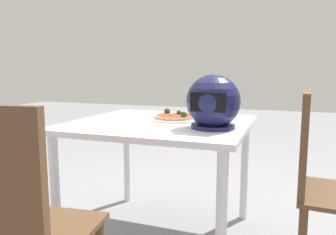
{
  "coord_description": "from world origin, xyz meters",
  "views": [
    {
      "loc": [
        -0.67,
        1.72,
        0.98
      ],
      "look_at": [
        -0.03,
        -0.04,
        0.72
      ],
      "focal_mm": 34.37,
      "sensor_mm": 36.0,
      "label": 1
    }
  ],
  "objects_px": {
    "motorcycle_helmet": "(213,103)",
    "chair_far": "(12,228)",
    "chair_side": "(325,179)",
    "dining_table": "(161,136)",
    "pizza": "(175,116)"
  },
  "relations": [
    {
      "from": "motorcycle_helmet",
      "to": "dining_table",
      "type": "bearing_deg",
      "value": -19.52
    },
    {
      "from": "pizza",
      "to": "motorcycle_helmet",
      "type": "height_order",
      "value": "motorcycle_helmet"
    },
    {
      "from": "dining_table",
      "to": "chair_side",
      "type": "distance_m",
      "value": 0.88
    },
    {
      "from": "motorcycle_helmet",
      "to": "chair_far",
      "type": "relative_size",
      "value": 0.3
    },
    {
      "from": "dining_table",
      "to": "chair_side",
      "type": "relative_size",
      "value": 1.11
    },
    {
      "from": "dining_table",
      "to": "pizza",
      "type": "relative_size",
      "value": 4.19
    },
    {
      "from": "motorcycle_helmet",
      "to": "chair_far",
      "type": "distance_m",
      "value": 1.04
    },
    {
      "from": "dining_table",
      "to": "motorcycle_helmet",
      "type": "relative_size",
      "value": 3.64
    },
    {
      "from": "chair_far",
      "to": "chair_side",
      "type": "bearing_deg",
      "value": -138.88
    },
    {
      "from": "pizza",
      "to": "motorcycle_helmet",
      "type": "distance_m",
      "value": 0.35
    },
    {
      "from": "dining_table",
      "to": "chair_side",
      "type": "xyz_separation_m",
      "value": [
        -0.86,
        0.17,
        -0.11
      ]
    },
    {
      "from": "motorcycle_helmet",
      "to": "chair_side",
      "type": "relative_size",
      "value": 0.3
    },
    {
      "from": "chair_far",
      "to": "dining_table",
      "type": "bearing_deg",
      "value": -95.87
    },
    {
      "from": "motorcycle_helmet",
      "to": "chair_side",
      "type": "distance_m",
      "value": 0.62
    },
    {
      "from": "chair_far",
      "to": "chair_side",
      "type": "relative_size",
      "value": 1.0
    }
  ]
}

